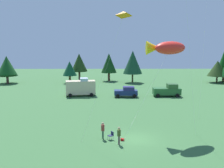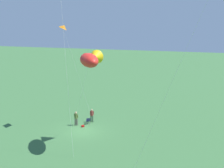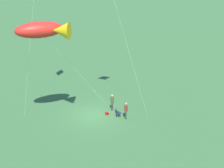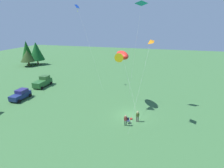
{
  "view_description": "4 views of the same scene",
  "coord_description": "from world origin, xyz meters",
  "px_view_note": "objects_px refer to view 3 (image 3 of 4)",
  "views": [
    {
      "loc": [
        -2.53,
        -25.23,
        9.35
      ],
      "look_at": [
        -2.24,
        2.33,
        5.28
      ],
      "focal_mm": 42.0,
      "sensor_mm": 36.0,
      "label": 1
    },
    {
      "loc": [
        32.51,
        12.21,
        13.69
      ],
      "look_at": [
        -1.17,
        3.3,
        5.62
      ],
      "focal_mm": 50.0,
      "sensor_mm": 36.0,
      "label": 2
    },
    {
      "loc": [
        -5.8,
        26.37,
        15.46
      ],
      "look_at": [
        -2.22,
        2.75,
        4.79
      ],
      "focal_mm": 50.0,
      "sensor_mm": 36.0,
      "label": 3
    },
    {
      "loc": [
        -25.05,
        -3.95,
        14.23
      ],
      "look_at": [
        -0.83,
        2.82,
        5.43
      ],
      "focal_mm": 28.0,
      "sensor_mm": 36.0,
      "label": 4
    }
  ],
  "objects_px": {
    "person_kite_flyer": "(112,101)",
    "backpack_on_grass": "(107,113)",
    "person_spectator": "(126,109)",
    "folding_chair": "(118,113)",
    "kite_large_fish": "(45,30)"
  },
  "relations": [
    {
      "from": "folding_chair",
      "to": "person_spectator",
      "type": "bearing_deg",
      "value": -43.72
    },
    {
      "from": "folding_chair",
      "to": "kite_large_fish",
      "type": "bearing_deg",
      "value": 171.77
    },
    {
      "from": "folding_chair",
      "to": "person_spectator",
      "type": "distance_m",
      "value": 1.02
    },
    {
      "from": "person_spectator",
      "to": "folding_chair",
      "type": "bearing_deg",
      "value": 155.17
    },
    {
      "from": "backpack_on_grass",
      "to": "kite_large_fish",
      "type": "bearing_deg",
      "value": 30.2
    },
    {
      "from": "folding_chair",
      "to": "kite_large_fish",
      "type": "relative_size",
      "value": 0.08
    },
    {
      "from": "person_spectator",
      "to": "kite_large_fish",
      "type": "bearing_deg",
      "value": -173.47
    },
    {
      "from": "person_kite_flyer",
      "to": "person_spectator",
      "type": "distance_m",
      "value": 2.19
    },
    {
      "from": "person_kite_flyer",
      "to": "person_spectator",
      "type": "relative_size",
      "value": 1.0
    },
    {
      "from": "backpack_on_grass",
      "to": "kite_large_fish",
      "type": "relative_size",
      "value": 0.03
    },
    {
      "from": "person_kite_flyer",
      "to": "person_spectator",
      "type": "bearing_deg",
      "value": -49.1
    },
    {
      "from": "person_kite_flyer",
      "to": "backpack_on_grass",
      "type": "distance_m",
      "value": 1.42
    },
    {
      "from": "folding_chair",
      "to": "person_spectator",
      "type": "relative_size",
      "value": 0.47
    },
    {
      "from": "folding_chair",
      "to": "backpack_on_grass",
      "type": "relative_size",
      "value": 2.56
    },
    {
      "from": "person_kite_flyer",
      "to": "backpack_on_grass",
      "type": "relative_size",
      "value": 5.44
    }
  ]
}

